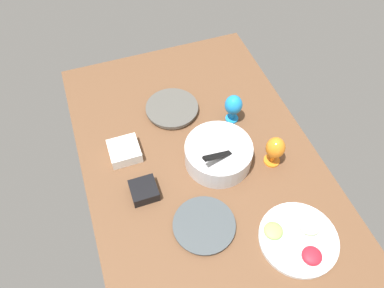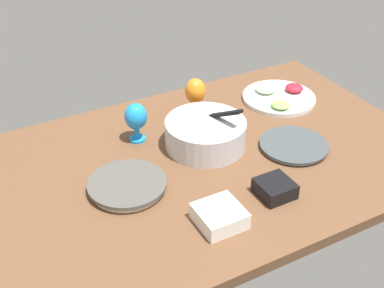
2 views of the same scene
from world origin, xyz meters
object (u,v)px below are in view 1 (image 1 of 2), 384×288
object	(u,v)px
hurricane_glass_orange	(275,149)
hurricane_glass_blue	(233,106)
dinner_plate_right	(204,225)
fruit_platter	(299,238)
dinner_plate_left	(172,109)
mixing_bowl	(218,153)
square_bowl_white	(124,151)
square_bowl_black	(144,190)

from	to	relation	value
hurricane_glass_orange	hurricane_glass_blue	xyz separation A→B (cm)	(-28.94, -7.26, 0.18)
dinner_plate_right	fruit_platter	xyz separation A→B (cm)	(17.48, 32.93, 0.47)
hurricane_glass_orange	dinner_plate_right	bearing A→B (deg)	-63.76
dinner_plate_left	dinner_plate_right	xyz separation A→B (cm)	(63.23, -6.44, -0.60)
dinner_plate_left	dinner_plate_right	distance (cm)	63.56
dinner_plate_right	mixing_bowl	world-z (taller)	mixing_bowl
mixing_bowl	fruit_platter	size ratio (longest dim) A/B	0.96
mixing_bowl	fruit_platter	xyz separation A→B (cm)	(45.32, 16.05, -4.12)
mixing_bowl	fruit_platter	distance (cm)	48.25
dinner_plate_right	square_bowl_white	world-z (taller)	square_bowl_white
hurricane_glass_orange	hurricane_glass_blue	world-z (taller)	hurricane_glass_orange
dinner_plate_left	square_bowl_white	xyz separation A→B (cm)	(18.26, -28.19, 1.39)
dinner_plate_left	hurricane_glass_blue	world-z (taller)	hurricane_glass_blue
dinner_plate_right	hurricane_glass_blue	bearing A→B (deg)	146.19
dinner_plate_right	square_bowl_black	xyz separation A→B (cm)	(-22.36, -18.68, 1.82)
hurricane_glass_orange	mixing_bowl	bearing A→B (deg)	-109.79
dinner_plate_right	square_bowl_white	bearing A→B (deg)	-154.20
hurricane_glass_blue	square_bowl_white	xyz separation A→B (cm)	(3.58, -54.24, -6.60)
fruit_platter	hurricane_glass_blue	world-z (taller)	hurricane_glass_blue
fruit_platter	mixing_bowl	bearing A→B (deg)	-160.50
hurricane_glass_orange	square_bowl_white	world-z (taller)	hurricane_glass_orange
dinner_plate_left	square_bowl_black	distance (cm)	47.99
dinner_plate_right	square_bowl_black	distance (cm)	29.19
dinner_plate_right	square_bowl_white	xyz separation A→B (cm)	(-44.97, -21.74, 1.99)
mixing_bowl	hurricane_glass_orange	world-z (taller)	mixing_bowl
hurricane_glass_orange	square_bowl_black	world-z (taller)	hurricane_glass_orange
dinner_plate_left	hurricane_glass_blue	bearing A→B (deg)	60.60
square_bowl_white	dinner_plate_right	bearing A→B (deg)	25.80
hurricane_glass_blue	square_bowl_black	bearing A→B (deg)	-62.91
dinner_plate_right	square_bowl_black	size ratio (longest dim) A/B	2.28
dinner_plate_left	hurricane_glass_blue	distance (cm)	30.96
square_bowl_black	square_bowl_white	size ratio (longest dim) A/B	0.82
mixing_bowl	square_bowl_white	size ratio (longest dim) A/B	2.19
hurricane_glass_blue	square_bowl_white	world-z (taller)	hurricane_glass_blue
dinner_plate_left	square_bowl_white	distance (cm)	33.61
mixing_bowl	fruit_platter	bearing A→B (deg)	19.50
square_bowl_black	square_bowl_white	xyz separation A→B (cm)	(-22.61, -3.06, 0.17)
dinner_plate_left	hurricane_glass_orange	world-z (taller)	hurricane_glass_orange
dinner_plate_right	mixing_bowl	distance (cm)	32.88
dinner_plate_left	fruit_platter	distance (cm)	84.94
square_bowl_white	fruit_platter	bearing A→B (deg)	41.20
square_bowl_black	hurricane_glass_blue	bearing A→B (deg)	117.09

